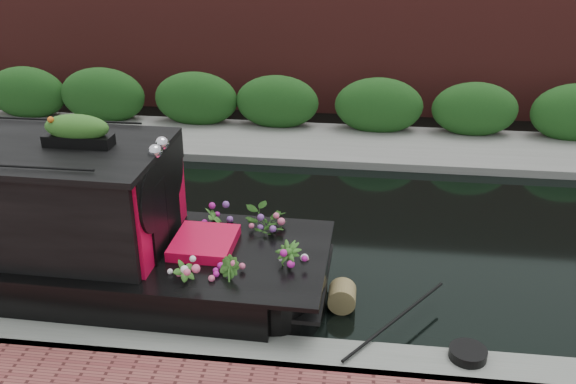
# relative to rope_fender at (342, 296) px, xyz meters

# --- Properties ---
(ground) EXTENTS (80.00, 80.00, 0.00)m
(ground) POSITION_rel_rope_fender_xyz_m (-1.78, 1.98, -0.19)
(ground) COLOR black
(ground) RESTS_ON ground
(near_bank_coping) EXTENTS (40.00, 0.60, 0.50)m
(near_bank_coping) POSITION_rel_rope_fender_xyz_m (-1.78, -1.32, -0.19)
(near_bank_coping) COLOR slate
(near_bank_coping) RESTS_ON ground
(far_bank_path) EXTENTS (40.00, 2.40, 0.34)m
(far_bank_path) POSITION_rel_rope_fender_xyz_m (-1.78, 6.18, -0.19)
(far_bank_path) COLOR slate
(far_bank_path) RESTS_ON ground
(far_hedge) EXTENTS (40.00, 1.10, 2.80)m
(far_hedge) POSITION_rel_rope_fender_xyz_m (-1.78, 7.08, -0.19)
(far_hedge) COLOR #1B4517
(far_hedge) RESTS_ON ground
(far_brick_wall) EXTENTS (40.00, 1.00, 8.00)m
(far_brick_wall) POSITION_rel_rope_fender_xyz_m (-1.78, 9.18, -0.19)
(far_brick_wall) COLOR #5D221F
(far_brick_wall) RESTS_ON ground
(rope_fender) EXTENTS (0.38, 0.37, 0.38)m
(rope_fender) POSITION_rel_rope_fender_xyz_m (0.00, 0.00, 0.00)
(rope_fender) COLOR olive
(rope_fender) RESTS_ON ground
(coiled_mooring_rope) EXTENTS (0.45, 0.45, 0.12)m
(coiled_mooring_rope) POSITION_rel_rope_fender_xyz_m (1.54, -1.18, 0.12)
(coiled_mooring_rope) COLOR black
(coiled_mooring_rope) RESTS_ON near_bank_coping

